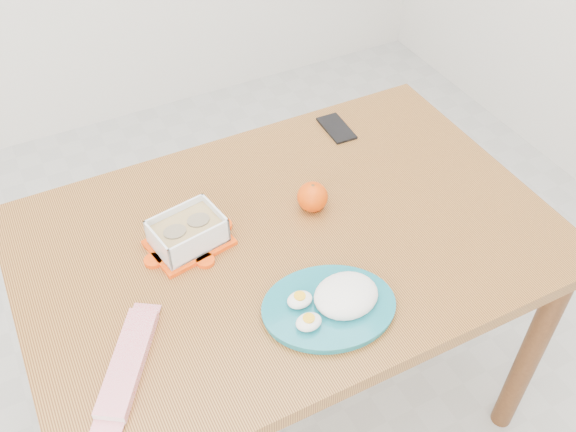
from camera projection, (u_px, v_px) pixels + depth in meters
name	position (u px, v px, depth m)	size (l,w,h in m)	color
ground	(246.00, 423.00, 1.96)	(3.50, 3.50, 0.00)	#B7B7B2
dining_table	(288.00, 262.00, 1.56)	(1.24, 0.83, 0.75)	#AA7030
food_container	(188.00, 233.00, 1.45)	(0.20, 0.16, 0.08)	#FF4507
orange_fruit	(312.00, 197.00, 1.54)	(0.07, 0.07, 0.07)	#F36004
rice_plate	(334.00, 302.00, 1.32)	(0.34, 0.34, 0.08)	#17717E
candy_bar	(128.00, 362.00, 1.23)	(0.24, 0.06, 0.02)	red
smartphone	(336.00, 128.00, 1.79)	(0.06, 0.13, 0.01)	black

